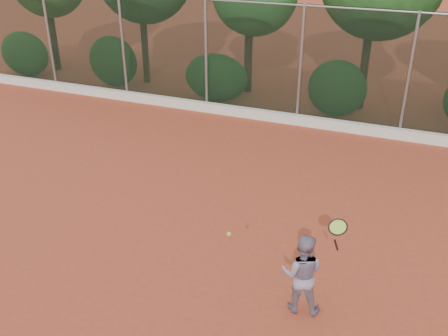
% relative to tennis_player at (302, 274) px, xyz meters
% --- Properties ---
extents(ground, '(80.00, 80.00, 0.00)m').
position_rel_tennis_player_xyz_m(ground, '(-2.07, 0.91, -0.70)').
color(ground, '#A43F26').
rests_on(ground, ground).
extents(concrete_curb, '(24.00, 0.20, 0.30)m').
position_rel_tennis_player_xyz_m(concrete_curb, '(-2.07, 7.73, -0.55)').
color(concrete_curb, silver).
rests_on(concrete_curb, ground).
extents(tennis_player, '(0.75, 0.62, 1.39)m').
position_rel_tennis_player_xyz_m(tennis_player, '(0.00, 0.00, 0.00)').
color(tennis_player, gray).
rests_on(tennis_player, ground).
extents(chainlink_fence, '(24.09, 0.09, 3.50)m').
position_rel_tennis_player_xyz_m(chainlink_fence, '(-2.07, 7.91, 1.16)').
color(chainlink_fence, black).
rests_on(chainlink_fence, ground).
extents(tennis_racket, '(0.34, 0.32, 0.56)m').
position_rel_tennis_player_xyz_m(tennis_racket, '(0.47, -0.11, 1.01)').
color(tennis_racket, black).
rests_on(tennis_racket, ground).
extents(tennis_ball_in_flight, '(0.07, 0.07, 0.07)m').
position_rel_tennis_player_xyz_m(tennis_ball_in_flight, '(-1.07, -0.40, 0.73)').
color(tennis_ball_in_flight, '#B8CF2F').
rests_on(tennis_ball_in_flight, ground).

